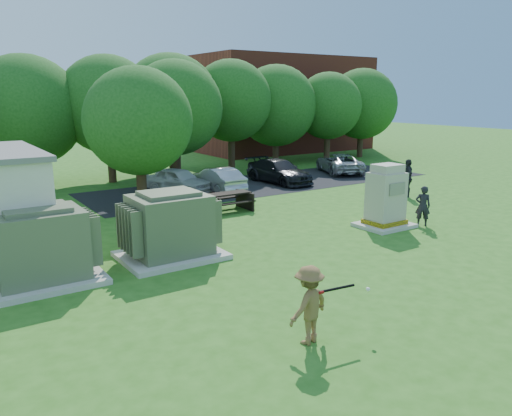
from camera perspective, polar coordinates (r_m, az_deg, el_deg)
ground at (r=13.52m, az=9.55°, el=-8.57°), size 120.00×120.00×0.00m
brick_building at (r=44.91m, az=2.91°, el=11.79°), size 15.00×8.00×8.00m
parking_strip at (r=27.95m, az=1.15°, el=2.84°), size 20.00×6.00×0.01m
transformer_left at (r=14.32m, az=-23.46°, el=-4.16°), size 3.00×2.40×2.07m
transformer_right at (r=15.34m, az=-9.80°, el=-2.16°), size 3.00×2.40×2.07m
generator_cabinet at (r=19.24m, az=14.61°, el=0.91°), size 1.95×1.60×2.38m
picnic_table at (r=21.30m, az=-3.12°, el=0.97°), size 1.87×1.40×0.80m
batter at (r=10.16m, az=6.06°, el=-10.96°), size 1.16×0.83×1.63m
person_by_generator at (r=19.85m, az=18.52°, el=0.22°), size 0.66×0.66×1.54m
person_walking_right at (r=25.23m, az=16.93°, el=3.29°), size 1.00×1.14×1.84m
car_white at (r=25.59m, az=-8.84°, el=3.16°), size 2.78×3.98×1.26m
car_silver_a at (r=25.60m, az=-4.43°, el=3.27°), size 1.36×3.80×1.25m
car_dark at (r=28.10m, az=2.64°, el=4.22°), size 2.07×4.60×1.31m
car_silver_b at (r=32.04m, az=9.48°, el=5.07°), size 3.62×4.85×1.23m
batting_equipment at (r=10.38m, az=9.42°, el=-9.18°), size 1.41×0.23×0.24m
tree_row at (r=29.52m, az=-13.14°, el=11.16°), size 41.30×13.30×7.30m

